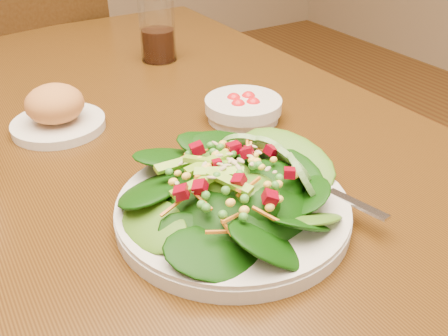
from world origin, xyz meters
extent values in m
cube|color=#482D0E|center=(0.00, 0.00, 0.73)|extent=(0.90, 1.40, 0.04)
cylinder|color=#392510|center=(0.39, 0.64, 0.35)|extent=(0.07, 0.07, 0.71)
cube|color=#392510|center=(-0.03, 0.92, 0.47)|extent=(0.53, 0.53, 0.04)
cylinder|color=#392510|center=(0.13, 1.15, 0.22)|extent=(0.04, 0.04, 0.45)
cylinder|color=#392510|center=(0.20, 0.76, 0.22)|extent=(0.04, 0.04, 0.45)
cylinder|color=#392510|center=(-0.19, 0.69, 0.22)|extent=(0.04, 0.04, 0.45)
cube|color=#392510|center=(0.01, 0.70, 0.74)|extent=(0.44, 0.11, 0.50)
cylinder|color=silver|center=(0.02, -0.25, 0.76)|extent=(0.28, 0.28, 0.02)
ellipsoid|color=black|center=(0.02, -0.25, 0.79)|extent=(0.19, 0.19, 0.04)
cube|color=silver|center=(0.14, -0.28, 0.77)|extent=(0.05, 0.18, 0.01)
cylinder|color=silver|center=(-0.09, 0.10, 0.76)|extent=(0.15, 0.15, 0.01)
ellipsoid|color=#A96732|center=(-0.09, 0.10, 0.79)|extent=(0.09, 0.09, 0.06)
cylinder|color=silver|center=(0.18, -0.03, 0.77)|extent=(0.13, 0.13, 0.04)
sphere|color=red|center=(0.20, -0.02, 0.78)|extent=(0.03, 0.03, 0.03)
sphere|color=red|center=(0.17, -0.01, 0.78)|extent=(0.03, 0.03, 0.03)
sphere|color=red|center=(0.17, -0.04, 0.78)|extent=(0.03, 0.03, 0.03)
sphere|color=red|center=(0.19, -0.04, 0.78)|extent=(0.03, 0.03, 0.03)
cylinder|color=silver|center=(0.19, 0.31, 0.82)|extent=(0.08, 0.08, 0.13)
cylinder|color=black|center=(0.19, 0.31, 0.78)|extent=(0.07, 0.07, 0.07)
camera|label=1|loc=(-0.24, -0.66, 1.12)|focal=40.00mm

